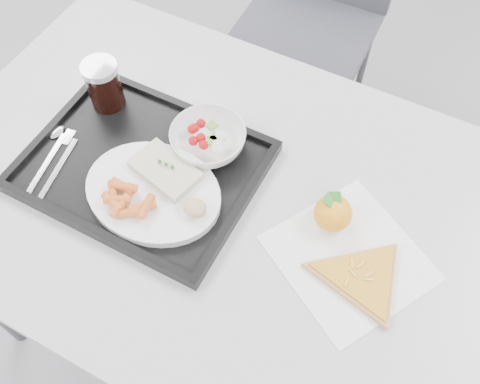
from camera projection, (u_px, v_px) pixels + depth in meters
name	position (u px, v px, depth m)	size (l,w,h in m)	color
table	(220.00, 209.00, 1.10)	(1.20, 0.80, 0.75)	#A6A6A8
tray	(143.00, 167.00, 1.07)	(0.45, 0.35, 0.03)	black
dinner_plate	(153.00, 192.00, 1.02)	(0.27, 0.27, 0.02)	white
fish_fillet	(165.00, 170.00, 1.02)	(0.15, 0.11, 0.03)	beige
bread_roll	(195.00, 208.00, 0.97)	(0.05, 0.04, 0.03)	tan
salad_bowl	(208.00, 140.00, 1.07)	(0.15, 0.15, 0.05)	white
cola_glass	(104.00, 84.00, 1.10)	(0.07, 0.07, 0.11)	black
cutlery	(56.00, 151.00, 1.08)	(0.10, 0.17, 0.01)	silver
napkin	(349.00, 258.00, 0.97)	(0.34, 0.33, 0.00)	white
tangerine	(333.00, 213.00, 0.98)	(0.07, 0.07, 0.07)	orange
pizza_slice	(362.00, 278.00, 0.94)	(0.26, 0.26, 0.02)	tan
carrot_pile	(126.00, 200.00, 0.98)	(0.11, 0.08, 0.03)	#D55C26
salad_contents	(209.00, 139.00, 1.05)	(0.09, 0.07, 0.02)	#A60B0E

